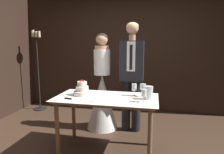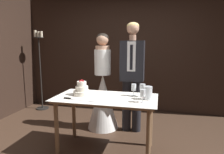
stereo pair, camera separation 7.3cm
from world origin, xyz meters
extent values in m
cube|color=black|center=(0.00, 2.08, 1.35)|extent=(5.01, 0.12, 2.70)
cylinder|color=brown|center=(-0.64, -0.09, 0.37)|extent=(0.06, 0.06, 0.73)
cylinder|color=brown|center=(0.56, -0.09, 0.37)|extent=(0.06, 0.06, 0.73)
cylinder|color=brown|center=(-0.64, 0.46, 0.37)|extent=(0.06, 0.06, 0.73)
cylinder|color=brown|center=(0.56, 0.46, 0.37)|extent=(0.06, 0.06, 0.73)
cube|color=brown|center=(-0.04, 0.19, 0.75)|extent=(1.32, 0.67, 0.03)
cube|color=white|center=(-0.04, 0.19, 0.77)|extent=(1.38, 0.73, 0.01)
cylinder|color=silver|center=(-0.40, 0.23, 0.80)|extent=(0.24, 0.24, 0.06)
cylinder|color=silver|center=(-0.40, 0.23, 0.86)|extent=(0.18, 0.18, 0.07)
cylinder|color=silver|center=(-0.40, 0.23, 0.93)|extent=(0.13, 0.13, 0.07)
sphere|color=red|center=(-0.38, 0.22, 0.97)|extent=(0.02, 0.02, 0.02)
sphere|color=red|center=(-0.41, 0.26, 0.97)|extent=(0.02, 0.02, 0.02)
sphere|color=red|center=(-0.42, 0.21, 0.97)|extent=(0.02, 0.02, 0.02)
cube|color=silver|center=(-0.28, -0.05, 0.77)|extent=(0.35, 0.07, 0.00)
cylinder|color=black|center=(-0.51, -0.02, 0.78)|extent=(0.10, 0.03, 0.02)
cylinder|color=silver|center=(0.46, 0.06, 0.77)|extent=(0.06, 0.06, 0.00)
cylinder|color=silver|center=(0.46, 0.06, 0.81)|extent=(0.01, 0.01, 0.07)
cylinder|color=silver|center=(0.46, 0.06, 0.89)|extent=(0.06, 0.06, 0.09)
cylinder|color=maroon|center=(0.46, 0.06, 0.86)|extent=(0.05, 0.05, 0.03)
cylinder|color=silver|center=(0.44, 0.33, 0.77)|extent=(0.07, 0.07, 0.00)
cylinder|color=silver|center=(0.44, 0.33, 0.82)|extent=(0.01, 0.01, 0.09)
cylinder|color=silver|center=(0.44, 0.33, 0.91)|extent=(0.08, 0.08, 0.08)
cylinder|color=silver|center=(0.32, 0.35, 0.77)|extent=(0.06, 0.06, 0.00)
cylinder|color=silver|center=(0.32, 0.35, 0.81)|extent=(0.01, 0.01, 0.07)
cylinder|color=silver|center=(0.32, 0.35, 0.89)|extent=(0.07, 0.07, 0.09)
cylinder|color=silver|center=(0.52, 0.21, 0.86)|extent=(0.12, 0.12, 0.17)
cylinder|color=beige|center=(0.52, 0.21, 0.81)|extent=(0.05, 0.05, 0.08)
sphere|color=#F9CC4C|center=(0.52, 0.21, 0.86)|extent=(0.02, 0.02, 0.02)
cone|color=white|center=(-0.30, 0.93, 0.48)|extent=(0.54, 0.54, 0.96)
cylinder|color=white|center=(-0.30, 0.93, 1.18)|extent=(0.28, 0.28, 0.43)
cylinder|color=tan|center=(-0.30, 0.93, 1.42)|extent=(0.24, 0.24, 0.06)
sphere|color=tan|center=(-0.30, 0.93, 1.56)|extent=(0.20, 0.20, 0.20)
ellipsoid|color=black|center=(-0.30, 0.94, 1.59)|extent=(0.21, 0.21, 0.15)
cylinder|color=black|center=(0.12, 0.93, 0.44)|extent=(0.15, 0.15, 0.88)
cylinder|color=black|center=(0.30, 0.93, 0.44)|extent=(0.15, 0.15, 0.88)
cube|color=black|center=(0.21, 0.93, 1.21)|extent=(0.38, 0.24, 0.66)
cube|color=white|center=(0.21, 0.80, 1.29)|extent=(0.13, 0.01, 0.47)
cube|color=black|center=(0.21, 0.80, 1.27)|extent=(0.04, 0.01, 0.39)
cylinder|color=tan|center=(0.21, 0.93, 1.58)|extent=(0.11, 0.11, 0.09)
sphere|color=tan|center=(0.21, 0.93, 1.73)|extent=(0.20, 0.20, 0.20)
ellipsoid|color=#D6B770|center=(0.21, 0.94, 1.76)|extent=(0.20, 0.20, 0.13)
cylinder|color=black|center=(-1.96, 1.62, 0.01)|extent=(0.28, 0.28, 0.02)
cylinder|color=black|center=(-1.96, 1.62, 0.82)|extent=(0.03, 0.03, 1.60)
cylinder|color=black|center=(-1.96, 1.62, 1.62)|extent=(0.22, 0.22, 0.01)
cylinder|color=beige|center=(-2.04, 1.62, 1.71)|extent=(0.06, 0.06, 0.15)
cylinder|color=beige|center=(-1.96, 1.62, 1.69)|extent=(0.06, 0.06, 0.12)
cylinder|color=beige|center=(-1.89, 1.62, 1.69)|extent=(0.06, 0.06, 0.13)
camera|label=1|loc=(0.58, -2.36, 1.48)|focal=32.00mm
camera|label=2|loc=(0.65, -2.34, 1.48)|focal=32.00mm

